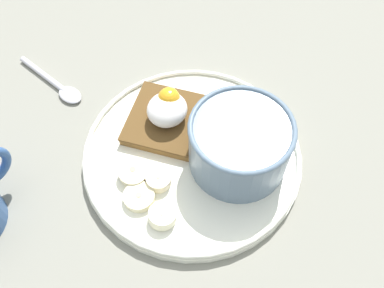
% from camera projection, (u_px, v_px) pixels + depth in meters
% --- Properties ---
extents(ground_plane, '(1.20, 1.20, 0.02)m').
position_uv_depth(ground_plane, '(192.00, 162.00, 0.53)').
color(ground_plane, gray).
rests_on(ground_plane, ground).
extents(plate, '(0.26, 0.26, 0.02)m').
position_uv_depth(plate, '(192.00, 154.00, 0.51)').
color(plate, white).
rests_on(plate, ground_plane).
extents(oatmeal_bowl, '(0.12, 0.12, 0.07)m').
position_uv_depth(oatmeal_bowl, '(239.00, 144.00, 0.48)').
color(oatmeal_bowl, slate).
rests_on(oatmeal_bowl, plate).
extents(toast_slice, '(0.12, 0.12, 0.01)m').
position_uv_depth(toast_slice, '(168.00, 120.00, 0.53)').
color(toast_slice, brown).
rests_on(toast_slice, plate).
extents(poached_egg, '(0.05, 0.05, 0.04)m').
position_uv_depth(poached_egg, '(167.00, 107.00, 0.51)').
color(poached_egg, white).
rests_on(poached_egg, toast_slice).
extents(banana_slice_front, '(0.04, 0.04, 0.01)m').
position_uv_depth(banana_slice_front, '(159.00, 180.00, 0.48)').
color(banana_slice_front, '#FAE7BE').
rests_on(banana_slice_front, plate).
extents(banana_slice_left, '(0.05, 0.05, 0.02)m').
position_uv_depth(banana_slice_left, '(133.00, 172.00, 0.49)').
color(banana_slice_left, beige).
rests_on(banana_slice_left, plate).
extents(banana_slice_back, '(0.03, 0.03, 0.02)m').
position_uv_depth(banana_slice_back, '(162.00, 216.00, 0.46)').
color(banana_slice_back, '#EEE7C2').
rests_on(banana_slice_back, plate).
extents(banana_slice_right, '(0.05, 0.05, 0.01)m').
position_uv_depth(banana_slice_right, '(139.00, 197.00, 0.47)').
color(banana_slice_right, beige).
rests_on(banana_slice_right, plate).
extents(spoon, '(0.03, 0.12, 0.01)m').
position_uv_depth(spoon, '(57.00, 85.00, 0.57)').
color(spoon, silver).
rests_on(spoon, ground_plane).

